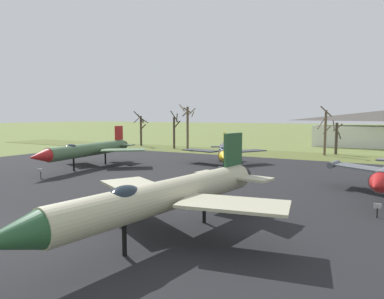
{
  "coord_description": "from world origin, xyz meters",
  "views": [
    {
      "loc": [
        19.41,
        -12.94,
        6.83
      ],
      "look_at": [
        0.56,
        21.24,
        3.0
      ],
      "focal_mm": 32.21,
      "sensor_mm": 36.0,
      "label": 1
    }
  ],
  "objects_px": {
    "jet_fighter_front_right": "(88,150)",
    "info_placard_rear_right": "(221,169)",
    "jet_fighter_rear_right": "(224,151)",
    "visitor_building": "(383,130)",
    "jet_fighter_front_left": "(162,196)",
    "info_placard_front_right": "(41,172)",
    "info_placard_rear_left": "(377,209)"
  },
  "relations": [
    {
      "from": "info_placard_rear_left",
      "to": "info_placard_rear_right",
      "type": "height_order",
      "value": "info_placard_rear_left"
    },
    {
      "from": "jet_fighter_front_left",
      "to": "info_placard_front_right",
      "type": "bearing_deg",
      "value": 157.27
    },
    {
      "from": "jet_fighter_front_left",
      "to": "info_placard_rear_right",
      "type": "xyz_separation_m",
      "value": [
        -5.96,
        21.13,
        -1.91
      ]
    },
    {
      "from": "jet_fighter_front_left",
      "to": "info_placard_rear_left",
      "type": "xyz_separation_m",
      "value": [
        10.24,
        10.35,
        -1.87
      ]
    },
    {
      "from": "jet_fighter_rear_right",
      "to": "jet_fighter_front_left",
      "type": "bearing_deg",
      "value": -73.02
    },
    {
      "from": "jet_fighter_rear_right",
      "to": "info_placard_rear_right",
      "type": "distance_m",
      "value": 7.11
    },
    {
      "from": "info_placard_rear_right",
      "to": "visitor_building",
      "type": "distance_m",
      "value": 50.92
    },
    {
      "from": "jet_fighter_front_right",
      "to": "info_placard_rear_right",
      "type": "height_order",
      "value": "jet_fighter_front_right"
    },
    {
      "from": "info_placard_front_right",
      "to": "jet_fighter_rear_right",
      "type": "distance_m",
      "value": 22.96
    },
    {
      "from": "info_placard_rear_right",
      "to": "jet_fighter_rear_right",
      "type": "bearing_deg",
      "value": 110.84
    },
    {
      "from": "info_placard_rear_right",
      "to": "visitor_building",
      "type": "height_order",
      "value": "visitor_building"
    },
    {
      "from": "info_placard_front_right",
      "to": "visitor_building",
      "type": "relative_size",
      "value": 0.04
    },
    {
      "from": "jet_fighter_rear_right",
      "to": "visitor_building",
      "type": "distance_m",
      "value": 45.71
    },
    {
      "from": "info_placard_rear_left",
      "to": "visitor_building",
      "type": "distance_m",
      "value": 58.96
    },
    {
      "from": "jet_fighter_front_left",
      "to": "info_placard_rear_left",
      "type": "relative_size",
      "value": 17.49
    },
    {
      "from": "jet_fighter_front_right",
      "to": "jet_fighter_rear_right",
      "type": "height_order",
      "value": "jet_fighter_front_right"
    },
    {
      "from": "info_placard_front_right",
      "to": "visitor_building",
      "type": "xyz_separation_m",
      "value": [
        32.65,
        59.92,
        3.2
      ]
    },
    {
      "from": "jet_fighter_front_left",
      "to": "jet_fighter_front_right",
      "type": "height_order",
      "value": "jet_fighter_front_left"
    },
    {
      "from": "jet_fighter_rear_right",
      "to": "visitor_building",
      "type": "height_order",
      "value": "visitor_building"
    },
    {
      "from": "jet_fighter_front_left",
      "to": "jet_fighter_rear_right",
      "type": "bearing_deg",
      "value": 106.98
    },
    {
      "from": "jet_fighter_rear_right",
      "to": "visitor_building",
      "type": "bearing_deg",
      "value": 65.55
    },
    {
      "from": "info_placard_front_right",
      "to": "info_placard_rear_right",
      "type": "bearing_deg",
      "value": 36.11
    },
    {
      "from": "jet_fighter_front_left",
      "to": "info_placard_rear_right",
      "type": "bearing_deg",
      "value": 105.76
    },
    {
      "from": "jet_fighter_front_left",
      "to": "visitor_building",
      "type": "xyz_separation_m",
      "value": [
        10.46,
        69.22,
        1.38
      ]
    },
    {
      "from": "info_placard_rear_left",
      "to": "jet_fighter_rear_right",
      "type": "xyz_separation_m",
      "value": [
        -18.68,
        17.29,
        1.39
      ]
    },
    {
      "from": "info_placard_rear_right",
      "to": "jet_fighter_front_right",
      "type": "bearing_deg",
      "value": -167.08
    },
    {
      "from": "info_placard_front_right",
      "to": "info_placard_rear_right",
      "type": "distance_m",
      "value": 20.08
    },
    {
      "from": "jet_fighter_front_right",
      "to": "jet_fighter_rear_right",
      "type": "relative_size",
      "value": 1.28
    },
    {
      "from": "info_placard_rear_right",
      "to": "visitor_building",
      "type": "bearing_deg",
      "value": 71.14
    },
    {
      "from": "jet_fighter_front_left",
      "to": "jet_fighter_rear_right",
      "type": "xyz_separation_m",
      "value": [
        -8.44,
        27.64,
        -0.48
      ]
    },
    {
      "from": "jet_fighter_rear_right",
      "to": "info_placard_rear_right",
      "type": "relative_size",
      "value": 15.33
    },
    {
      "from": "jet_fighter_front_left",
      "to": "info_placard_rear_right",
      "type": "height_order",
      "value": "jet_fighter_front_left"
    }
  ]
}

